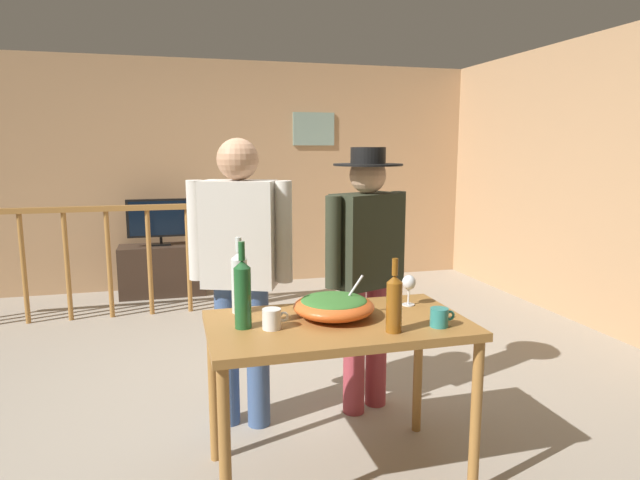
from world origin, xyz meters
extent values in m
plane|color=#9E9384|center=(0.00, 0.00, 0.00)|extent=(8.17, 8.17, 0.00)
cube|color=tan|center=(0.00, 3.03, 1.29)|extent=(6.29, 0.10, 2.57)
cube|color=tan|center=(3.14, 0.91, 1.29)|extent=(0.10, 4.55, 2.57)
cube|color=gray|center=(1.18, 2.97, 1.82)|extent=(0.50, 0.03, 0.38)
cylinder|color=#9E6B33|center=(-1.80, 1.96, 0.51)|extent=(0.04, 0.04, 1.01)
cylinder|color=#9E6B33|center=(-1.44, 1.96, 0.51)|extent=(0.04, 0.04, 1.01)
cylinder|color=#9E6B33|center=(-1.08, 1.96, 0.51)|extent=(0.04, 0.04, 1.01)
cylinder|color=#9E6B33|center=(-0.71, 1.96, 0.51)|extent=(0.04, 0.04, 1.01)
cylinder|color=#9E6B33|center=(-0.35, 1.96, 0.51)|extent=(0.04, 0.04, 1.01)
cylinder|color=#9E6B33|center=(0.02, 1.96, 0.51)|extent=(0.04, 0.04, 1.01)
cube|color=#9E6B33|center=(-1.44, 1.96, 1.04)|extent=(2.99, 0.07, 0.05)
cube|color=#9E6B33|center=(0.02, 1.96, 0.56)|extent=(0.10, 0.10, 1.11)
cube|color=#38281E|center=(-0.61, 2.68, 0.27)|extent=(0.90, 0.40, 0.55)
cube|color=black|center=(-0.61, 2.68, 0.56)|extent=(0.20, 0.12, 0.02)
cylinder|color=black|center=(-0.61, 2.68, 0.61)|extent=(0.03, 0.03, 0.08)
cube|color=black|center=(-0.61, 2.65, 0.85)|extent=(0.68, 0.06, 0.41)
cube|color=black|center=(-0.61, 2.62, 0.85)|extent=(0.63, 0.01, 0.37)
cube|color=#9E6B33|center=(0.25, -1.06, 0.77)|extent=(1.21, 0.69, 0.04)
cylinder|color=#9E6B33|center=(-0.32, -1.36, 0.37)|extent=(0.05, 0.05, 0.75)
cylinder|color=#9E6B33|center=(0.81, -1.36, 0.37)|extent=(0.05, 0.05, 0.75)
cylinder|color=#9E6B33|center=(-0.32, -0.76, 0.37)|extent=(0.05, 0.05, 0.75)
cylinder|color=#9E6B33|center=(0.81, -0.76, 0.37)|extent=(0.05, 0.05, 0.75)
ellipsoid|color=#DB5B23|center=(0.24, -1.00, 0.84)|extent=(0.39, 0.39, 0.11)
ellipsoid|color=#38702D|center=(0.24, -1.00, 0.87)|extent=(0.32, 0.32, 0.05)
cylinder|color=silver|center=(0.32, -1.00, 0.89)|extent=(0.14, 0.01, 0.20)
cylinder|color=silver|center=(0.67, -0.91, 0.79)|extent=(0.06, 0.06, 0.01)
cylinder|color=silver|center=(0.67, -0.91, 0.84)|extent=(0.01, 0.01, 0.08)
ellipsoid|color=silver|center=(0.67, -0.91, 0.91)|extent=(0.07, 0.07, 0.08)
cylinder|color=silver|center=(-0.18, -0.80, 0.92)|extent=(0.08, 0.08, 0.27)
cone|color=silver|center=(-0.18, -0.80, 1.07)|extent=(0.08, 0.08, 0.04)
cylinder|color=silver|center=(-0.18, -0.80, 1.13)|extent=(0.03, 0.03, 0.07)
cylinder|color=brown|center=(0.44, -1.27, 0.90)|extent=(0.07, 0.07, 0.22)
cone|color=brown|center=(0.44, -1.27, 1.03)|extent=(0.07, 0.07, 0.03)
cylinder|color=brown|center=(0.44, -1.27, 1.08)|extent=(0.03, 0.03, 0.08)
cylinder|color=#1E5628|center=(-0.19, -1.04, 0.93)|extent=(0.08, 0.08, 0.28)
cone|color=#1E5628|center=(-0.19, -1.04, 1.08)|extent=(0.08, 0.08, 0.03)
cylinder|color=#1E5628|center=(-0.19, -1.04, 1.14)|extent=(0.03, 0.03, 0.08)
cylinder|color=teal|center=(0.66, -1.26, 0.83)|extent=(0.08, 0.08, 0.09)
torus|color=teal|center=(0.72, -1.26, 0.84)|extent=(0.05, 0.01, 0.05)
cylinder|color=white|center=(-0.07, -1.09, 0.84)|extent=(0.08, 0.08, 0.09)
torus|color=white|center=(-0.02, -1.09, 0.84)|extent=(0.05, 0.01, 0.05)
cylinder|color=#3D5684|center=(-0.04, -0.45, 0.41)|extent=(0.13, 0.13, 0.83)
cylinder|color=#3D5684|center=(-0.21, -0.39, 0.41)|extent=(0.13, 0.13, 0.83)
cube|color=beige|center=(-0.13, -0.42, 1.12)|extent=(0.45, 0.35, 0.59)
cylinder|color=beige|center=(0.10, -0.51, 1.14)|extent=(0.09, 0.09, 0.56)
cylinder|color=beige|center=(-0.36, -0.33, 1.14)|extent=(0.09, 0.09, 0.56)
sphere|color=tan|center=(-0.13, -0.42, 1.53)|extent=(0.23, 0.23, 0.23)
cylinder|color=#9E3842|center=(0.70, -0.39, 0.39)|extent=(0.13, 0.13, 0.78)
cylinder|color=#9E3842|center=(0.54, -0.45, 0.39)|extent=(0.13, 0.13, 0.78)
cube|color=#2D3323|center=(0.62, -0.42, 1.05)|extent=(0.46, 0.36, 0.55)
cylinder|color=#2D3323|center=(0.85, -0.33, 1.07)|extent=(0.09, 0.09, 0.52)
cylinder|color=#2D3323|center=(0.38, -0.52, 1.07)|extent=(0.09, 0.09, 0.52)
sphere|color=#D8A884|center=(0.62, -0.42, 1.43)|extent=(0.21, 0.21, 0.21)
cylinder|color=black|center=(0.62, -0.42, 1.49)|extent=(0.40, 0.40, 0.01)
cylinder|color=black|center=(0.62, -0.42, 1.54)|extent=(0.20, 0.20, 0.10)
camera|label=1|loc=(-0.48, -3.41, 1.58)|focal=30.67mm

